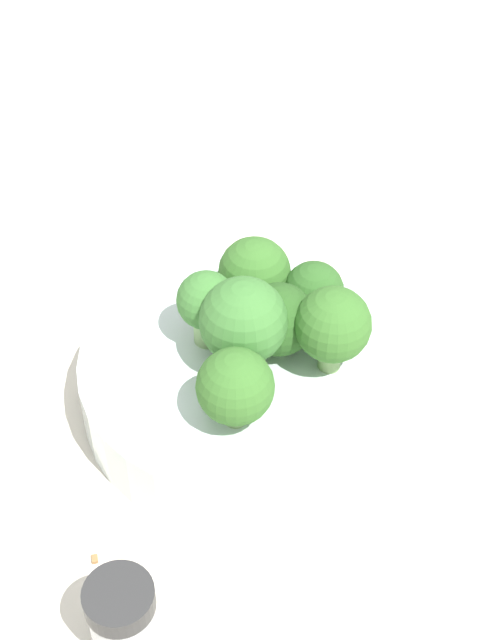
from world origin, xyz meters
name	(u,v)px	position (x,y,z in m)	size (l,w,h in m)	color
ground_plane	(240,402)	(0.00, 0.00, 0.00)	(3.00, 3.00, 0.00)	beige
bowl	(240,380)	(0.00, 0.00, 0.02)	(0.21, 0.21, 0.04)	silver
broccoli_floret_0	(254,274)	(-0.04, 0.02, 0.07)	(0.05, 0.05, 0.05)	#7A9E5B
broccoli_floret_1	(314,292)	(-0.02, 0.06, 0.07)	(0.04, 0.04, 0.05)	#84AD66
broccoli_floret_2	(236,324)	(0.01, 0.00, 0.08)	(0.05, 0.05, 0.07)	#7A9E5B
broccoli_floret_3	(235,387)	(0.05, -0.02, 0.07)	(0.05, 0.05, 0.05)	#84AD66
broccoli_floret_4	(279,319)	(0.00, 0.03, 0.07)	(0.05, 0.05, 0.05)	#84AD66
broccoli_floret_5	(206,304)	(-0.02, -0.02, 0.08)	(0.04, 0.04, 0.05)	#8EB770
broccoli_floret_6	(333,326)	(0.02, 0.05, 0.08)	(0.05, 0.05, 0.06)	#7A9E5B
pepper_shaker	(123,620)	(0.15, -0.11, 0.03)	(0.04, 0.04, 0.06)	#B2B7BC
almond_crumb_0	(95,558)	(0.09, -0.12, 0.00)	(0.01, 0.00, 0.01)	olive
almond_crumb_1	(273,255)	(-0.14, 0.07, 0.00)	(0.01, 0.01, 0.01)	olive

